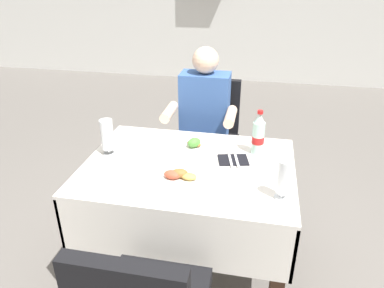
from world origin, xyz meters
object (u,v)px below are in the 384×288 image
Objects in this scene: beer_glass_left at (284,179)px; beer_glass_middle at (107,137)px; plate_near_camera at (179,177)px; plate_far_diner at (195,145)px; seated_diner_far at (203,122)px; napkin_cutlery_set at (233,160)px; main_dining_table at (189,190)px; chair_far_diner_seat at (210,136)px; cola_bottle_primary at (258,135)px.

beer_glass_left is 0.94× the size of beer_glass_middle.
plate_far_diner is (0.01, 0.39, -0.00)m from plate_near_camera.
seated_diner_far is 0.51m from plate_far_diner.
plate_far_diner reaches higher than napkin_cutlery_set.
seated_diner_far is 6.42× the size of napkin_cutlery_set.
beer_glass_left is (0.51, -0.23, 0.28)m from main_dining_table.
chair_far_diner_seat is 4.73× the size of beer_glass_left.
seated_diner_far reaches higher than beer_glass_middle.
seated_diner_far is 5.81× the size of beer_glass_middle.
cola_bottle_primary is (0.37, 0.22, 0.29)m from main_dining_table.
chair_far_diner_seat reaches higher than plate_far_diner.
plate_far_diner is 0.68m from beer_glass_left.
beer_glass_left is (0.51, -1.06, 0.31)m from chair_far_diner_seat.
main_dining_table is 0.73m from seated_diner_far.
plate_far_diner is 0.28m from napkin_cutlery_set.
beer_glass_left is 1.03m from beer_glass_middle.
plate_far_diner is at bearing 91.23° from main_dining_table.
plate_far_diner is 1.19× the size of beer_glass_middle.
beer_glass_left reaches higher than plate_near_camera.
cola_bottle_primary is 0.21m from napkin_cutlery_set.
beer_glass_middle is at bearing -123.32° from seated_diner_far.
plate_far_diner is (0.03, -0.51, 0.07)m from seated_diner_far.
cola_bottle_primary is (0.38, 0.39, 0.10)m from plate_near_camera.
plate_near_camera is (0.03, -0.89, 0.07)m from seated_diner_far.
plate_near_camera is 0.39m from plate_far_diner.
beer_glass_left reaches higher than main_dining_table.
plate_far_diner is at bearing 139.03° from beer_glass_left.
seated_diner_far is at bearing 119.84° from beer_glass_left.
cola_bottle_primary is at bearing -50.89° from seated_diner_far.
seated_diner_far is at bearing 93.03° from main_dining_table.
main_dining_table is at bearing -3.77° from beer_glass_middle.
chair_far_diner_seat is at bearing 115.59° from beer_glass_left.
cola_bottle_primary is 1.39× the size of napkin_cutlery_set.
chair_far_diner_seat is at bearing 90.00° from main_dining_table.
plate_far_diner is (-0.00, -0.62, 0.22)m from chair_far_diner_seat.
beer_glass_middle is at bearing -175.12° from napkin_cutlery_set.
seated_diner_far is 0.84m from beer_glass_middle.
chair_far_diner_seat reaches higher than beer_glass_left.
beer_glass_middle is (-0.48, 0.20, 0.09)m from plate_near_camera.
main_dining_table is at bearing -88.77° from plate_far_diner.
beer_glass_middle reaches higher than napkin_cutlery_set.
plate_far_diner is at bearing 88.89° from plate_near_camera.
main_dining_table is at bearing -158.63° from napkin_cutlery_set.
plate_far_diner is 0.39m from cola_bottle_primary.
beer_glass_left is (0.51, -0.44, 0.09)m from plate_far_diner.
cola_bottle_primary reaches higher than plate_near_camera.
beer_glass_middle is (-1.00, 0.26, 0.01)m from beer_glass_left.
beer_glass_middle is 0.74m from napkin_cutlery_set.
napkin_cutlery_set is (0.28, -0.63, 0.05)m from seated_diner_far.
beer_glass_left is 0.47m from cola_bottle_primary.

